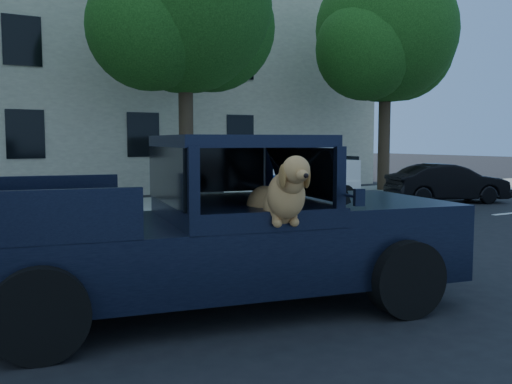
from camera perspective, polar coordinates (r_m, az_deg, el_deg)
ground at (r=7.01m, az=-13.42°, el=-11.52°), size 120.00×120.00×0.00m
far_sidewalk at (r=15.88m, az=-23.14°, el=-2.19°), size 60.00×4.00×0.15m
lane_stripes at (r=10.78m, az=-8.48°, el=-5.52°), size 21.60×0.14×0.01m
street_tree_mid at (r=17.89m, az=-7.06°, el=17.14°), size 6.00×5.20×8.60m
street_tree_right at (r=22.25m, az=12.90°, el=14.67°), size 6.00×5.20×8.60m
building_main at (r=23.60m, az=-18.44°, el=11.02°), size 26.00×6.00×9.00m
pickup_truck at (r=6.81m, az=-4.93°, el=-5.86°), size 6.06×3.43×2.06m
mail_truck at (r=17.50m, az=3.44°, el=1.68°), size 3.94×2.10×2.12m
parked_sedan at (r=19.22m, az=18.60°, el=0.82°), size 2.52×4.01×1.25m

